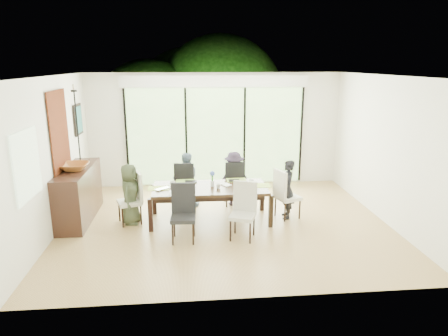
{
  "coord_description": "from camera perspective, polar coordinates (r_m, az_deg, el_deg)",
  "views": [
    {
      "loc": [
        -0.67,
        -6.96,
        2.92
      ],
      "look_at": [
        0.0,
        0.25,
        1.0
      ],
      "focal_mm": 32.0,
      "sensor_mm": 36.0,
      "label": 1
    }
  ],
  "objects": [
    {
      "name": "table_leg_bl",
      "position": [
        8.02,
        -9.93,
        -4.41
      ],
      "size": [
        0.08,
        0.08,
        0.61
      ],
      "primitive_type": "cube",
      "color": "black",
      "rests_on": "floor"
    },
    {
      "name": "candlestick_base",
      "position": [
        8.27,
        -19.79,
        0.68
      ],
      "size": [
        0.11,
        0.11,
        0.04
      ],
      "primitive_type": "cylinder",
      "color": "black",
      "rests_on": "sideboard"
    },
    {
      "name": "papers",
      "position": [
        7.5,
        3.34,
        -2.67
      ],
      "size": [
        0.27,
        0.19,
        0.0
      ],
      "primitive_type": "cube",
      "color": "white",
      "rests_on": "table_top"
    },
    {
      "name": "chair_far_left",
      "position": [
        8.34,
        -5.45,
        -2.2
      ],
      "size": [
        0.47,
        0.47,
        0.97
      ],
      "primitive_type": null,
      "rotation": [
        0.0,
        0.0,
        2.96
      ],
      "color": "black",
      "rests_on": "floor"
    },
    {
      "name": "platter_snacks",
      "position": [
        7.18,
        -6.28,
        -3.3
      ],
      "size": [
        0.18,
        0.18,
        0.01
      ],
      "primitive_type": "cube",
      "color": "orange",
      "rests_on": "table_top"
    },
    {
      "name": "art_frame",
      "position": [
        9.04,
        -20.14,
        6.51
      ],
      "size": [
        0.03,
        0.55,
        0.65
      ],
      "primitive_type": "cube",
      "color": "black",
      "rests_on": "wall_left"
    },
    {
      "name": "table_leg_fl",
      "position": [
        7.22,
        -10.45,
        -6.65
      ],
      "size": [
        0.08,
        0.08,
        0.61
      ],
      "primitive_type": "cube",
      "color": "black",
      "rests_on": "floor"
    },
    {
      "name": "candlestick_shaft",
      "position": [
        8.14,
        -20.22,
        5.46
      ],
      "size": [
        0.03,
        0.03,
        1.39
      ],
      "primitive_type": "cylinder",
      "color": "black",
      "rests_on": "sideboard"
    },
    {
      "name": "tablet_far_l",
      "position": [
        7.8,
        -4.75,
        -1.93
      ],
      "size": [
        0.23,
        0.16,
        0.01
      ],
      "primitive_type": "cube",
      "color": "black",
      "rests_on": "table_top"
    },
    {
      "name": "wall_back",
      "position": [
        9.62,
        -1.25,
        5.46
      ],
      "size": [
        6.0,
        0.02,
        2.7
      ],
      "primitive_type": "cube",
      "color": "silver",
      "rests_on": "floor"
    },
    {
      "name": "tapestry",
      "position": [
        7.81,
        -22.45,
        4.74
      ],
      "size": [
        0.02,
        1.0,
        1.5
      ],
      "primitive_type": "cube",
      "color": "maroon",
      "rests_on": "wall_left"
    },
    {
      "name": "deck",
      "position": [
        10.8,
        -1.54,
        -1.12
      ],
      "size": [
        6.0,
        1.8,
        0.1
      ],
      "primitive_type": "cube",
      "color": "#523823",
      "rests_on": "ground"
    },
    {
      "name": "hyacinth_stems",
      "position": [
        7.49,
        -1.68,
        -1.43
      ],
      "size": [
        0.04,
        0.04,
        0.14
      ],
      "primitive_type": "cylinder",
      "color": "#337226",
      "rests_on": "table_top"
    },
    {
      "name": "cup_a",
      "position": [
        7.61,
        -7.37,
        -2.2
      ],
      "size": [
        0.14,
        0.14,
        0.08
      ],
      "primitive_type": "imported",
      "rotation": [
        0.0,
        0.0,
        0.37
      ],
      "color": "white",
      "rests_on": "table_top"
    },
    {
      "name": "candlestick_pan",
      "position": [
        8.07,
        -20.66,
        10.28
      ],
      "size": [
        0.11,
        0.11,
        0.03
      ],
      "primitive_type": "cylinder",
      "color": "black",
      "rests_on": "sideboard"
    },
    {
      "name": "rail_top",
      "position": [
        11.43,
        -1.83,
        2.87
      ],
      "size": [
        6.0,
        0.08,
        0.06
      ],
      "primitive_type": "cube",
      "color": "brown",
      "rests_on": "deck"
    },
    {
      "name": "placemat_paper",
      "position": [
        7.19,
        -6.28,
        -3.52
      ],
      "size": [
        0.39,
        0.28,
        0.01
      ],
      "primitive_type": "cube",
      "color": "white",
      "rests_on": "table_top"
    },
    {
      "name": "person_far_left",
      "position": [
        8.29,
        -5.46,
        -1.68
      ],
      "size": [
        0.57,
        0.4,
        1.14
      ],
      "primitive_type": "imported",
      "rotation": [
        0.0,
        0.0,
        3.27
      ],
      "color": "slate",
      "rests_on": "floor"
    },
    {
      "name": "tablet_far_r",
      "position": [
        7.85,
        1.47,
        -1.78
      ],
      "size": [
        0.21,
        0.15,
        0.01
      ],
      "primitive_type": "cube",
      "color": "black",
      "rests_on": "table_top"
    },
    {
      "name": "mullion_b",
      "position": [
        9.57,
        -5.42,
        4.44
      ],
      "size": [
        0.05,
        0.04,
        2.3
      ],
      "primitive_type": "cube",
      "color": "black",
      "rests_on": "wall_back"
    },
    {
      "name": "foliage_right",
      "position": [
        12.41,
        8.18,
        7.01
      ],
      "size": [
        2.8,
        2.8,
        2.8
      ],
      "primitive_type": "sphere",
      "color": "#14380F",
      "rests_on": "ground"
    },
    {
      "name": "table_apron",
      "position": [
        7.51,
        -2.02,
        -3.49
      ],
      "size": [
        1.94,
        0.8,
        0.09
      ],
      "primitive_type": "cube",
      "color": "black",
      "rests_on": "floor"
    },
    {
      "name": "placemat_right",
      "position": [
        7.59,
        5.16,
        -2.49
      ],
      "size": [
        0.39,
        0.28,
        0.01
      ],
      "primitive_type": "cube",
      "color": "#A0C044",
      "rests_on": "table_top"
    },
    {
      "name": "foliage_left",
      "position": [
        12.3,
        -10.63,
        7.69
      ],
      "size": [
        3.2,
        3.2,
        3.2
      ],
      "primitive_type": "sphere",
      "color": "#14380F",
      "rests_on": "ground"
    },
    {
      "name": "placemat_far_l",
      "position": [
        7.85,
        -5.48,
        -1.9
      ],
      "size": [
        0.39,
        0.28,
        0.01
      ],
      "primitive_type": "cube",
      "color": "#7EAC3D",
      "rests_on": "table_top"
    },
    {
      "name": "mullion_a",
      "position": [
        9.68,
        -13.75,
        4.19
      ],
      "size": [
        0.05,
        0.04,
        2.3
      ],
      "primitive_type": "cube",
      "color": "black",
      "rests_on": "wall_back"
    },
    {
      "name": "wall_right",
      "position": [
        8.03,
        22.12,
        2.47
      ],
      "size": [
        0.02,
        5.0,
        2.7
      ],
      "primitive_type": "cube",
      "color": "beige",
      "rests_on": "floor"
    },
    {
      "name": "mullion_c",
      "position": [
        9.67,
        2.93,
        4.59
      ],
      "size": [
        0.05,
        0.04,
        2.3
      ],
      "primitive_type": "cube",
      "color": "black",
      "rests_on": "wall_back"
    },
    {
      "name": "ceiling",
      "position": [
        6.99,
        0.19,
        13.09
      ],
      "size": [
        6.0,
        5.0,
        0.01
      ],
      "primitive_type": "cube",
      "color": "white",
      "rests_on": "wall_back"
    },
    {
      "name": "floor",
      "position": [
        7.58,
        0.18,
        -7.85
      ],
      "size": [
        6.0,
        5.0,
        0.01
      ],
      "primitive_type": "cube",
      "color": "olive",
      "rests_on": "ground"
    },
    {
      "name": "side_window",
      "position": [
        6.36,
        -26.34,
        0.39
      ],
      "size": [
        0.02,
        0.9,
        1.0
      ],
      "primitive_type": "cube",
      "color": "#8CAD7F",
      "rests_on": "wall_left"
    },
    {
      "name": "platter_base",
      "position": [
        7.18,
        -6.28,
        -3.42
      ],
      "size": [
        0.23,
        0.23,
        0.02
      ],
      "primitive_type": "cube",
      "color": "white",
      "rests_on": "table_top"
    },
    {
      "name": "book",
      "position": [
        7.54,
        -0.15,
        -2.49
      ],
      "size": [
        0.22,
        0.24,
        0.02
      ],
      "primitive_type": "imported",
      "rotation": [
        0.0,
        0.0,
        0.47
      ],
      "color": "white",
      "rests_on": "table_top"
    },
    {
      "name": "mullion_d",
      "position": [
        9.97,
        10.95,
        4.64
      ],
      "size": [
        0.05,
        0.04,
        2.3
      ],
      "primitive_type": "cube",
      "color": "black",
      "rests_on": "wall_back"
    },
    {
      "name": "sideboard",
      "position": [
        8.08,
        -20.06,
        -3.51
      ],
      "size": [
        0.5,
        1.78,
        1.0
      ],
      "primitive_type": "cube",
      "color": "black",
      "rests_on": "floor"
    },
    {
      "name": "glass_doors",
      "position": [
        9.61,
        -1.23,
        4.54
      ],
      "size": [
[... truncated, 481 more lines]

